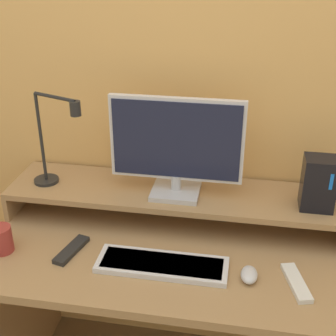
# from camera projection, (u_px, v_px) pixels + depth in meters

# --- Properties ---
(wall_back) EXTENTS (6.00, 0.05, 2.50)m
(wall_back) POSITION_uv_depth(u_px,v_px,m) (183.00, 71.00, 1.68)
(wall_back) COLOR #E5AD60
(wall_back) RESTS_ON ground_plane
(desk) EXTENTS (1.22, 0.65, 0.74)m
(desk) POSITION_uv_depth(u_px,v_px,m) (166.00, 294.00, 1.69)
(desk) COLOR #A87F51
(desk) RESTS_ON ground_plane
(monitor_shelf) EXTENTS (1.22, 0.28, 0.11)m
(monitor_shelf) POSITION_uv_depth(u_px,v_px,m) (174.00, 195.00, 1.71)
(monitor_shelf) COLOR #A87F51
(monitor_shelf) RESTS_ON desk
(monitor) EXTENTS (0.46, 0.16, 0.36)m
(monitor) POSITION_uv_depth(u_px,v_px,m) (176.00, 146.00, 1.61)
(monitor) COLOR #BCBCC1
(monitor) RESTS_ON monitor_shelf
(desk_lamp) EXTENTS (0.23, 0.12, 0.35)m
(desk_lamp) POSITION_uv_depth(u_px,v_px,m) (54.00, 145.00, 1.67)
(desk_lamp) COLOR black
(desk_lamp) RESTS_ON monitor_shelf
(router_dock) EXTENTS (0.11, 0.09, 0.19)m
(router_dock) POSITION_uv_depth(u_px,v_px,m) (319.00, 183.00, 1.56)
(router_dock) COLOR black
(router_dock) RESTS_ON monitor_shelf
(keyboard) EXTENTS (0.42, 0.14, 0.02)m
(keyboard) POSITION_uv_depth(u_px,v_px,m) (162.00, 265.00, 1.49)
(keyboard) COLOR silver
(keyboard) RESTS_ON desk
(mouse) EXTENTS (0.05, 0.08, 0.04)m
(mouse) POSITION_uv_depth(u_px,v_px,m) (249.00, 275.00, 1.43)
(mouse) COLOR silver
(mouse) RESTS_ON desk
(remote_control) EXTENTS (0.08, 0.16, 0.02)m
(remote_control) POSITION_uv_depth(u_px,v_px,m) (72.00, 250.00, 1.56)
(remote_control) COLOR black
(remote_control) RESTS_ON desk
(remote_secondary) EXTENTS (0.09, 0.18, 0.02)m
(remote_secondary) POSITION_uv_depth(u_px,v_px,m) (296.00, 283.00, 1.41)
(remote_secondary) COLOR white
(remote_secondary) RESTS_ON desk
(mug) EXTENTS (0.08, 0.08, 0.09)m
(mug) POSITION_uv_depth(u_px,v_px,m) (1.00, 239.00, 1.55)
(mug) COLOR #9E332D
(mug) RESTS_ON desk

